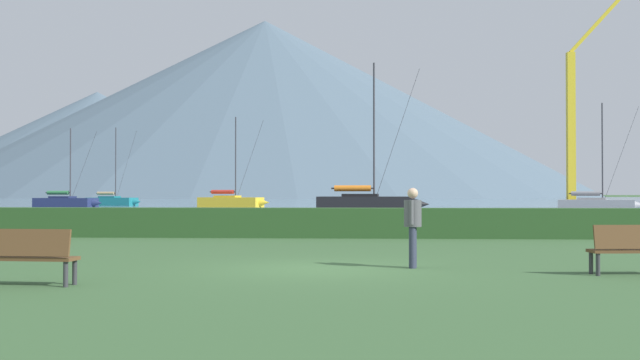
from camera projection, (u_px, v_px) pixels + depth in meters
ground_plane at (320, 269)px, 15.73m from camera, size 1000.00×1000.00×0.00m
harbor_water at (365, 200)px, 152.43m from camera, size 320.00×246.00×0.00m
hedge_line at (340, 223)px, 26.72m from camera, size 80.00×1.20×1.02m
sailboat_slip_2 at (367, 202)px, 63.02m from camera, size 9.17×3.27×12.17m
sailboat_slip_3 at (232, 201)px, 81.20m from camera, size 7.90×4.02×9.52m
sailboat_slip_4 at (113, 201)px, 92.71m from camera, size 7.15×3.55×9.37m
sailboat_slip_5 at (597, 204)px, 65.22m from camera, size 7.10×3.85×9.13m
sailboat_slip_6 at (66, 202)px, 79.31m from camera, size 7.51×3.34×8.16m
park_bench_near_path at (634, 247)px, 14.52m from camera, size 1.66×0.64×0.95m
park_bench_under_tree at (26, 254)px, 12.88m from camera, size 1.67×0.58×0.95m
person_seated_viewer at (413, 221)px, 15.93m from camera, size 0.36×0.56×1.65m
dock_crane at (573, 136)px, 79.45m from camera, size 6.78×2.00×22.35m
distant_hill_west_ridge at (97, 144)px, 390.01m from camera, size 197.55×197.55×52.53m
distant_hill_central_peak at (265, 108)px, 329.44m from camera, size 273.40×273.40×75.02m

